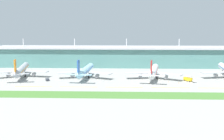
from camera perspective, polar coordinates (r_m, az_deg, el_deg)
ground_plane at (r=200.51m, az=3.42°, el=-3.85°), size 600.00×600.00×0.00m
terminal_building at (r=303.32m, az=2.99°, el=2.82°), size 288.00×34.00×31.01m
airliner_nearest at (r=256.27m, az=-18.26°, el=0.07°), size 47.86×63.77×18.90m
airliner_near_middle at (r=239.68m, az=-5.56°, el=-0.12°), size 48.67×59.99×18.90m
airliner_far_middle at (r=237.63m, az=8.59°, el=-0.27°), size 48.00×59.51×18.90m
taxiway_stripe_west at (r=214.59m, az=-15.95°, el=-3.32°), size 28.00×0.70×0.04m
taxiway_stripe_mid_west at (r=206.66m, az=-6.93°, el=-3.50°), size 28.00×0.70×0.04m
taxiway_stripe_centre at (r=204.16m, az=2.55°, el=-3.60°), size 28.00×0.70×0.04m
taxiway_stripe_mid_east at (r=207.28m, az=12.01°, el=-3.60°), size 28.00×0.70×0.04m
taxiway_stripe_east at (r=215.79m, az=20.96°, el=-3.51°), size 28.00×0.70×0.04m
grass_verge at (r=181.99m, az=3.56°, el=-5.21°), size 300.00×18.00×0.10m
baggage_cart at (r=230.15m, az=16.68°, el=-2.19°), size 2.75×3.93×2.48m
fuel_truck at (r=233.85m, az=15.50°, el=-1.70°), size 6.62×7.19×4.95m
pushback_tug at (r=233.46m, az=-13.22°, el=-1.92°), size 4.17×5.01×1.85m
safety_cone_left_wingtip at (r=225.87m, az=11.59°, el=-2.43°), size 0.56×0.56×0.70m
safety_cone_nose_front at (r=219.08m, az=7.73°, el=-2.69°), size 0.56×0.56×0.70m
safety_cone_right_wingtip at (r=223.73m, az=13.66°, el=-2.62°), size 0.56×0.56×0.70m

